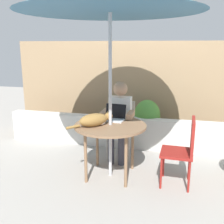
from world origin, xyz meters
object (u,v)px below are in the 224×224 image
object	(u,v)px
person_seated	(119,117)
chair_occupied	(121,124)
patio_table	(110,129)
potted_plant_near_fence	(147,121)
chair_empty	(184,147)
cat	(95,120)
laptop	(115,115)

from	to	relation	value
person_seated	chair_occupied	bearing A→B (deg)	90.00
chair_occupied	person_seated	size ratio (longest dim) A/B	0.72
patio_table	potted_plant_near_fence	bearing A→B (deg)	75.53
chair_empty	person_seated	size ratio (longest dim) A/B	0.72
patio_table	chair_occupied	size ratio (longest dim) A/B	1.08
chair_occupied	cat	world-z (taller)	cat
chair_occupied	laptop	world-z (taller)	laptop
patio_table	person_seated	size ratio (longest dim) A/B	0.79
chair_empty	chair_occupied	bearing A→B (deg)	140.63
patio_table	chair_occupied	xyz separation A→B (m)	(0.00, 0.75, -0.15)
chair_empty	cat	distance (m)	1.19
patio_table	laptop	size ratio (longest dim) A/B	2.97
chair_occupied	laptop	distance (m)	0.56
chair_occupied	potted_plant_near_fence	xyz separation A→B (m)	(0.35, 0.61, -0.09)
person_seated	cat	bearing A→B (deg)	-104.33
patio_table	chair_empty	world-z (taller)	chair_empty
potted_plant_near_fence	chair_occupied	bearing A→B (deg)	-119.90
laptop	chair_empty	bearing A→B (deg)	-17.46
chair_occupied	laptop	xyz separation A→B (m)	(-0.00, -0.49, 0.28)
chair_empty	person_seated	distance (m)	1.17
patio_table	chair_occupied	bearing A→B (deg)	90.00
chair_occupied	laptop	bearing A→B (deg)	-90.00
laptop	cat	world-z (taller)	laptop
chair_occupied	cat	bearing A→B (deg)	-101.77
chair_occupied	chair_empty	size ratio (longest dim) A/B	1.00
person_seated	cat	size ratio (longest dim) A/B	2.39
person_seated	laptop	size ratio (longest dim) A/B	3.77
chair_empty	laptop	bearing A→B (deg)	162.54
person_seated	laptop	world-z (taller)	person_seated
chair_empty	cat	world-z (taller)	cat
patio_table	cat	world-z (taller)	cat
chair_empty	laptop	xyz separation A→B (m)	(-0.97, 0.30, 0.28)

